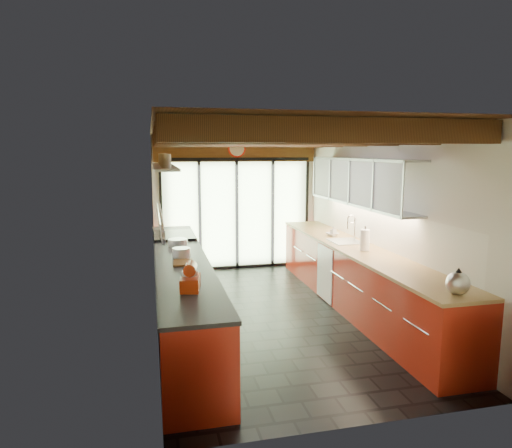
# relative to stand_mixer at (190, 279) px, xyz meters

# --- Properties ---
(ground) EXTENTS (5.50, 5.50, 0.00)m
(ground) POSITION_rel_stand_mixer_xyz_m (1.27, 1.53, -1.03)
(ground) COLOR black
(ground) RESTS_ON ground
(room_shell) EXTENTS (5.50, 5.50, 5.50)m
(room_shell) POSITION_rel_stand_mixer_xyz_m (1.27, 1.53, 0.62)
(room_shell) COLOR silver
(room_shell) RESTS_ON ground
(ceiling_beams) EXTENTS (3.14, 5.06, 4.90)m
(ceiling_beams) POSITION_rel_stand_mixer_xyz_m (1.27, 1.91, 1.43)
(ceiling_beams) COLOR #593316
(ceiling_beams) RESTS_ON ground
(glass_door) EXTENTS (2.95, 0.10, 2.90)m
(glass_door) POSITION_rel_stand_mixer_xyz_m (1.27, 4.22, 0.63)
(glass_door) COLOR #C6EAAD
(glass_door) RESTS_ON ground
(left_counter) EXTENTS (0.68, 5.00, 0.92)m
(left_counter) POSITION_rel_stand_mixer_xyz_m (-0.01, 1.53, -0.57)
(left_counter) COLOR #AD2615
(left_counter) RESTS_ON ground
(range_stove) EXTENTS (0.66, 0.90, 0.97)m
(range_stove) POSITION_rel_stand_mixer_xyz_m (-0.01, 2.98, -0.56)
(range_stove) COLOR silver
(range_stove) RESTS_ON ground
(right_counter) EXTENTS (0.68, 5.00, 0.92)m
(right_counter) POSITION_rel_stand_mixer_xyz_m (2.54, 1.53, -0.57)
(right_counter) COLOR #AD2615
(right_counter) RESTS_ON ground
(sink_assembly) EXTENTS (0.45, 0.52, 0.43)m
(sink_assembly) POSITION_rel_stand_mixer_xyz_m (2.56, 1.93, -0.07)
(sink_assembly) COLOR silver
(sink_assembly) RESTS_ON right_counter
(upper_cabinets_right) EXTENTS (0.34, 3.00, 3.00)m
(upper_cabinets_right) POSITION_rel_stand_mixer_xyz_m (2.70, 1.83, 0.82)
(upper_cabinets_right) COLOR silver
(upper_cabinets_right) RESTS_ON ground
(left_wall_fixtures) EXTENTS (0.28, 2.60, 0.96)m
(left_wall_fixtures) POSITION_rel_stand_mixer_xyz_m (-0.20, 1.82, 0.75)
(left_wall_fixtures) COLOR silver
(left_wall_fixtures) RESTS_ON ground
(stand_mixer) EXTENTS (0.24, 0.35, 0.29)m
(stand_mixer) POSITION_rel_stand_mixer_xyz_m (0.00, 0.00, 0.00)
(stand_mixer) COLOR red
(stand_mixer) RESTS_ON left_counter
(pot_large) EXTENTS (0.27, 0.27, 0.15)m
(pot_large) POSITION_rel_stand_mixer_xyz_m (0.00, 1.35, -0.04)
(pot_large) COLOR silver
(pot_large) RESTS_ON left_counter
(pot_small) EXTENTS (0.36, 0.36, 0.11)m
(pot_small) POSITION_rel_stand_mixer_xyz_m (0.00, 2.18, -0.06)
(pot_small) COLOR silver
(pot_small) RESTS_ON left_counter
(cutting_board) EXTENTS (0.26, 0.34, 0.03)m
(cutting_board) POSITION_rel_stand_mixer_xyz_m (0.00, 1.09, -0.10)
(cutting_board) COLOR brown
(cutting_board) RESTS_ON left_counter
(kettle) EXTENTS (0.30, 0.32, 0.27)m
(kettle) POSITION_rel_stand_mixer_xyz_m (2.54, -0.72, 0.01)
(kettle) COLOR silver
(kettle) RESTS_ON right_counter
(paper_towel) EXTENTS (0.16, 0.16, 0.35)m
(paper_towel) POSITION_rel_stand_mixer_xyz_m (2.54, 1.28, 0.03)
(paper_towel) COLOR white
(paper_towel) RESTS_ON right_counter
(soap_bottle) EXTENTS (0.10, 0.10, 0.17)m
(soap_bottle) POSITION_rel_stand_mixer_xyz_m (2.54, 2.41, -0.03)
(soap_bottle) COLOR silver
(soap_bottle) RESTS_ON right_counter
(bowl) EXTENTS (0.22, 0.22, 0.05)m
(bowl) POSITION_rel_stand_mixer_xyz_m (2.54, 2.46, -0.09)
(bowl) COLOR silver
(bowl) RESTS_ON right_counter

